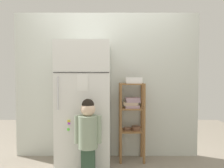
{
  "coord_description": "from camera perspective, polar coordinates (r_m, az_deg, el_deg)",
  "views": [
    {
      "loc": [
        0.08,
        -2.94,
        1.26
      ],
      "look_at": [
        0.08,
        0.02,
        1.13
      ],
      "focal_mm": 34.79,
      "sensor_mm": 36.0,
      "label": 1
    }
  ],
  "objects": [
    {
      "name": "refrigerator",
      "position": [
        3.01,
        -7.18,
        -5.41
      ],
      "size": [
        0.7,
        0.67,
        1.69
      ],
      "color": "white",
      "rests_on": "ground"
    },
    {
      "name": "pantry_shelf_unit",
      "position": [
        3.2,
        5.26,
        -7.55
      ],
      "size": [
        0.37,
        0.29,
        1.13
      ],
      "color": "olive",
      "rests_on": "ground"
    },
    {
      "name": "child_standing",
      "position": [
        2.61,
        -6.28,
        -12.31
      ],
      "size": [
        0.31,
        0.23,
        0.98
      ],
      "color": "#314B38",
      "rests_on": "ground"
    },
    {
      "name": "kitchen_wall_back",
      "position": [
        3.32,
        -1.33,
        -0.33
      ],
      "size": [
        2.79,
        0.03,
        2.19
      ],
      "primitive_type": "cube",
      "color": "silver",
      "rests_on": "ground"
    },
    {
      "name": "fruit_bin",
      "position": [
        3.14,
        5.74,
        0.79
      ],
      "size": [
        0.23,
        0.2,
        0.09
      ],
      "color": "white",
      "rests_on": "pantry_shelf_unit"
    },
    {
      "name": "ground_plane",
      "position": [
        3.2,
        -1.48,
        -20.62
      ],
      "size": [
        6.0,
        6.0,
        0.0
      ],
      "primitive_type": "plane",
      "color": "gray"
    }
  ]
}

